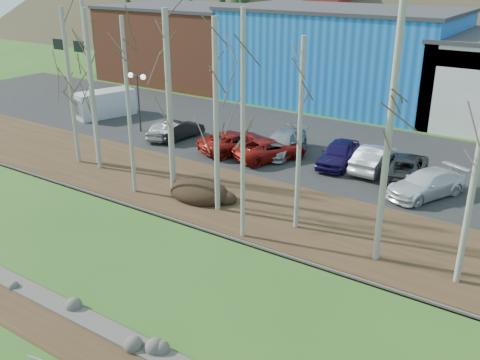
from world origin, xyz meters
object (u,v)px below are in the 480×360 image
Objects in this scene: car_9 at (271,149)px; car_6 at (406,166)px; car_2 at (234,141)px; car_1 at (179,130)px; car_4 at (338,154)px; car_5 at (375,158)px; car_7 at (426,184)px; car_8 at (238,142)px; street_lamp at (138,86)px; car_0 at (163,129)px; van_grey at (103,104)px; car_3 at (283,143)px.

car_6 is at bearing -141.14° from car_9.
car_2 is 1.00× the size of car_9.
car_4 is at bearing -167.86° from car_1.
car_5 is 1.94m from car_6.
car_7 is at bearing 118.96° from car_6.
car_2 and car_8 have the same top height.
car_4 is at bearing 7.39° from street_lamp.
car_8 reaches higher than car_0.
car_2 is 0.95× the size of van_grey.
car_4 reaches higher than car_1.
car_1 is 0.81× the size of car_2.
car_3 is at bearing -164.48° from car_7.
car_5 reaches higher than car_3.
car_9 is (11.29, 0.10, -2.74)m from street_lamp.
car_1 is (3.58, 0.24, -2.76)m from street_lamp.
car_1 is 14.07m from car_5.
car_2 is at bearing -159.43° from car_3.
street_lamp is 0.89× the size of car_8.
car_4 is 0.88× the size of car_6.
car_4 is 6.73m from car_8.
car_5 is at bearing 8.21° from street_lamp.
car_6 is at bearing 174.40° from car_5.
van_grey reaches higher than car_1.
car_6 is (4.12, 0.28, -0.06)m from car_4.
car_9 is 0.95× the size of van_grey.
car_4 is 0.92× the size of car_9.
car_6 is at bearing 7.06° from street_lamp.
car_4 is 0.93× the size of car_7.
car_4 is at bearing -6.76° from car_3.
street_lamp is 0.90× the size of car_7.
van_grey reaches higher than car_3.
car_4 is at bearing -141.34° from car_2.
street_lamp is at bearing 3.14° from van_grey.
car_3 is 0.97× the size of car_6.
car_6 is (15.90, 1.50, 0.05)m from car_1.
car_2 is at bearing 12.19° from van_grey.
van_grey reaches higher than car_7.
car_4 is (4.00, -0.08, 0.05)m from car_3.
car_4 reaches higher than car_3.
car_6 reaches higher than car_8.
street_lamp is 11.62m from car_9.
car_7 is at bearing 1.11° from street_lamp.
car_0 is 0.78× the size of car_2.
car_3 is at bearing -164.32° from car_1.
car_1 is 17.68m from car_7.
car_7 is (9.89, -1.85, -0.02)m from car_3.
car_5 is at bearing -136.23° from car_9.
car_3 is (2.92, 1.44, 0.04)m from car_2.
car_5 is 0.92× the size of car_6.
van_grey reaches higher than car_0.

